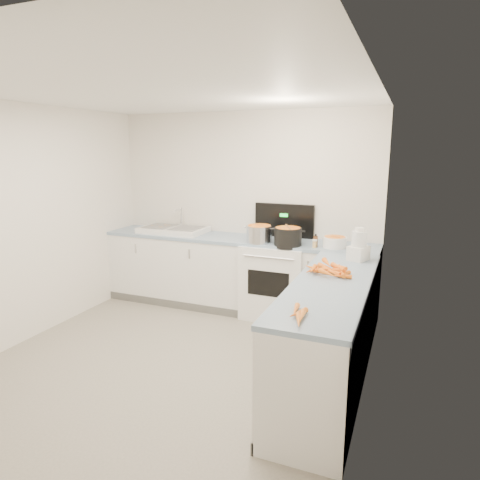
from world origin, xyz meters
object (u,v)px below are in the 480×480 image
at_px(food_processor, 359,246).
at_px(steel_pot, 259,235).
at_px(spice_jar, 314,244).
at_px(stove, 277,278).
at_px(black_pot, 288,237).
at_px(mixing_bowl, 335,242).
at_px(sink, 173,230).
at_px(extract_bottle, 316,242).

bearing_deg(food_processor, steel_pot, 160.67).
distance_m(steel_pot, spice_jar, 0.68).
xyz_separation_m(stove, black_pot, (0.18, -0.17, 0.56)).
distance_m(black_pot, mixing_bowl, 0.53).
bearing_deg(mixing_bowl, black_pot, -170.16).
height_order(stove, sink, stove).
relative_size(steel_pot, extract_bottle, 2.43).
relative_size(black_pot, food_processor, 0.96).
height_order(sink, spice_jar, sink).
xyz_separation_m(stove, extract_bottle, (0.49, -0.13, 0.53)).
bearing_deg(extract_bottle, sink, 175.58).
bearing_deg(black_pot, sink, 173.53).
height_order(sink, black_pot, sink).
xyz_separation_m(extract_bottle, food_processor, (0.52, -0.43, 0.08)).
distance_m(steel_pot, mixing_bowl, 0.88).
bearing_deg(black_pot, extract_bottle, 6.18).
height_order(black_pot, extract_bottle, black_pot).
distance_m(stove, black_pot, 0.61).
distance_m(black_pot, spice_jar, 0.32).
height_order(steel_pot, food_processor, food_processor).
distance_m(steel_pot, extract_bottle, 0.68).
bearing_deg(steel_pot, food_processor, -19.33).
relative_size(stove, sink, 1.58).
distance_m(stove, food_processor, 1.31).
distance_m(stove, extract_bottle, 0.74).
height_order(sink, mixing_bowl, sink).
xyz_separation_m(black_pot, spice_jar, (0.31, -0.01, -0.05)).
relative_size(sink, food_processor, 2.61).
height_order(mixing_bowl, food_processor, food_processor).
distance_m(steel_pot, food_processor, 1.27).
bearing_deg(extract_bottle, mixing_bowl, 15.31).
bearing_deg(mixing_bowl, stove, 173.59).
height_order(stove, extract_bottle, stove).
bearing_deg(spice_jar, extract_bottle, 87.00).
bearing_deg(black_pot, stove, 136.36).
distance_m(sink, mixing_bowl, 2.15).
bearing_deg(food_processor, black_pot, 154.83).
distance_m(spice_jar, food_processor, 0.66).
xyz_separation_m(mixing_bowl, spice_jar, (-0.21, -0.10, -0.02)).
bearing_deg(steel_pot, stove, 38.24).
distance_m(stove, steel_pot, 0.60).
bearing_deg(sink, extract_bottle, -4.42).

